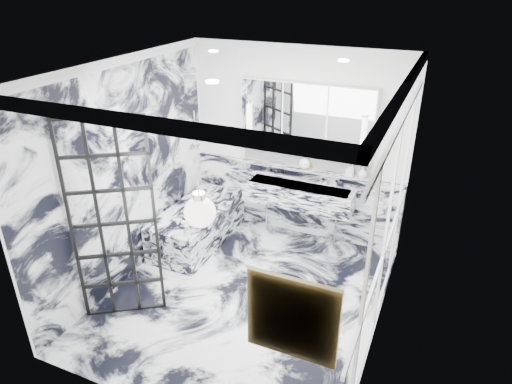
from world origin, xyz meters
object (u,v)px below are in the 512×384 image
at_px(trough_sink, 299,195).
at_px(mirror_cabinet, 306,119).
at_px(crittall_door, 114,224).
at_px(bathtub, 198,225).

xyz_separation_m(trough_sink, mirror_cabinet, (-0.00, 0.17, 1.09)).
xyz_separation_m(crittall_door, bathtub, (-0.00, 1.70, -0.91)).
xyz_separation_m(crittall_door, mirror_cabinet, (1.32, 2.53, 0.63)).
distance_m(crittall_door, bathtub, 1.93).
bearing_deg(trough_sink, bathtub, -153.52).
distance_m(trough_sink, bathtub, 1.55).
relative_size(trough_sink, bathtub, 0.97).
relative_size(crittall_door, bathtub, 1.44).
bearing_deg(crittall_door, trough_sink, 27.22).
bearing_deg(bathtub, mirror_cabinet, 32.06).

